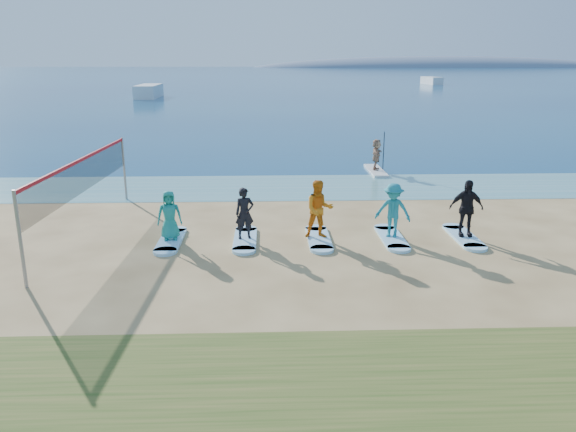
{
  "coord_description": "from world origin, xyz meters",
  "views": [
    {
      "loc": [
        -0.68,
        -13.62,
        5.56
      ],
      "look_at": [
        -0.09,
        2.0,
        1.1
      ],
      "focal_mm": 35.0,
      "sensor_mm": 36.0,
      "label": 1
    }
  ],
  "objects_px": {
    "student_3": "(393,210)",
    "boat_offshore_a": "(149,98)",
    "volleyball_net": "(83,176)",
    "surfboard_4": "(464,237)",
    "student_4": "(466,208)",
    "paddleboard": "(376,171)",
    "student_0": "(169,215)",
    "surfboard_2": "(319,239)",
    "surfboard_0": "(171,240)",
    "student_2": "(319,209)",
    "student_1": "(245,213)",
    "surfboard_3": "(391,238)",
    "surfboard_1": "(245,239)",
    "paddleboarder": "(376,154)",
    "boat_offshore_b": "(431,84)"
  },
  "relations": [
    {
      "from": "boat_offshore_a",
      "to": "student_4",
      "type": "relative_size",
      "value": 4.8
    },
    {
      "from": "volleyball_net",
      "to": "surfboard_2",
      "type": "relative_size",
      "value": 4.13
    },
    {
      "from": "student_2",
      "to": "surfboard_4",
      "type": "bearing_deg",
      "value": -4.31
    },
    {
      "from": "surfboard_2",
      "to": "student_3",
      "type": "height_order",
      "value": "student_3"
    },
    {
      "from": "surfboard_2",
      "to": "student_2",
      "type": "xyz_separation_m",
      "value": [
        0.0,
        0.0,
        0.96
      ]
    },
    {
      "from": "surfboard_3",
      "to": "student_4",
      "type": "relative_size",
      "value": 1.22
    },
    {
      "from": "student_1",
      "to": "surfboard_0",
      "type": "bearing_deg",
      "value": 164.96
    },
    {
      "from": "student_0",
      "to": "student_1",
      "type": "height_order",
      "value": "student_1"
    },
    {
      "from": "volleyball_net",
      "to": "student_3",
      "type": "height_order",
      "value": "volleyball_net"
    },
    {
      "from": "surfboard_3",
      "to": "surfboard_4",
      "type": "bearing_deg",
      "value": 0.0
    },
    {
      "from": "surfboard_3",
      "to": "volleyball_net",
      "type": "bearing_deg",
      "value": 174.08
    },
    {
      "from": "student_0",
      "to": "surfboard_2",
      "type": "height_order",
      "value": "student_0"
    },
    {
      "from": "paddleboard",
      "to": "student_4",
      "type": "bearing_deg",
      "value": -85.95
    },
    {
      "from": "student_3",
      "to": "surfboard_1",
      "type": "bearing_deg",
      "value": -158.5
    },
    {
      "from": "student_2",
      "to": "surfboard_3",
      "type": "relative_size",
      "value": 0.83
    },
    {
      "from": "student_0",
      "to": "student_1",
      "type": "bearing_deg",
      "value": -8.74
    },
    {
      "from": "student_1",
      "to": "surfboard_2",
      "type": "xyz_separation_m",
      "value": [
        2.31,
        0.0,
        -0.85
      ]
    },
    {
      "from": "paddleboard",
      "to": "boat_offshore_b",
      "type": "distance_m",
      "value": 94.72
    },
    {
      "from": "boat_offshore_a",
      "to": "student_2",
      "type": "height_order",
      "value": "student_2"
    },
    {
      "from": "boat_offshore_b",
      "to": "surfboard_2",
      "type": "distance_m",
      "value": 106.06
    },
    {
      "from": "student_2",
      "to": "surfboard_3",
      "type": "bearing_deg",
      "value": -4.31
    },
    {
      "from": "student_0",
      "to": "boat_offshore_a",
      "type": "bearing_deg",
      "value": 93.08
    },
    {
      "from": "paddleboarder",
      "to": "surfboard_1",
      "type": "xyz_separation_m",
      "value": [
        -6.14,
        -10.68,
        -0.83
      ]
    },
    {
      "from": "volleyball_net",
      "to": "surfboard_4",
      "type": "height_order",
      "value": "volleyball_net"
    },
    {
      "from": "surfboard_0",
      "to": "boat_offshore_a",
      "type": "bearing_deg",
      "value": 101.82
    },
    {
      "from": "volleyball_net",
      "to": "student_0",
      "type": "bearing_deg",
      "value": -19.59
    },
    {
      "from": "surfboard_2",
      "to": "boat_offshore_a",
      "type": "bearing_deg",
      "value": 105.72
    },
    {
      "from": "student_3",
      "to": "boat_offshore_b",
      "type": "bearing_deg",
      "value": 94.84
    },
    {
      "from": "volleyball_net",
      "to": "student_0",
      "type": "distance_m",
      "value": 3.2
    },
    {
      "from": "surfboard_4",
      "to": "student_2",
      "type": "bearing_deg",
      "value": 180.0
    },
    {
      "from": "volleyball_net",
      "to": "surfboard_4",
      "type": "relative_size",
      "value": 4.13
    },
    {
      "from": "student_3",
      "to": "boat_offshore_a",
      "type": "bearing_deg",
      "value": 129.12
    },
    {
      "from": "paddleboarder",
      "to": "surfboard_4",
      "type": "bearing_deg",
      "value": -161.41
    },
    {
      "from": "paddleboarder",
      "to": "boat_offshore_b",
      "type": "distance_m",
      "value": 94.73
    },
    {
      "from": "student_2",
      "to": "surfboard_4",
      "type": "height_order",
      "value": "student_2"
    },
    {
      "from": "surfboard_2",
      "to": "surfboard_0",
      "type": "bearing_deg",
      "value": 180.0
    },
    {
      "from": "paddleboarder",
      "to": "surfboard_0",
      "type": "height_order",
      "value": "paddleboarder"
    },
    {
      "from": "student_1",
      "to": "surfboard_4",
      "type": "relative_size",
      "value": 0.73
    },
    {
      "from": "student_1",
      "to": "volleyball_net",
      "type": "bearing_deg",
      "value": 153.84
    },
    {
      "from": "student_1",
      "to": "surfboard_4",
      "type": "height_order",
      "value": "student_1"
    },
    {
      "from": "paddleboard",
      "to": "student_4",
      "type": "distance_m",
      "value": 10.75
    },
    {
      "from": "surfboard_0",
      "to": "student_1",
      "type": "height_order",
      "value": "student_1"
    },
    {
      "from": "student_1",
      "to": "student_3",
      "type": "height_order",
      "value": "student_3"
    },
    {
      "from": "paddleboarder",
      "to": "surfboard_1",
      "type": "bearing_deg",
      "value": 164.49
    },
    {
      "from": "student_1",
      "to": "student_2",
      "type": "bearing_deg",
      "value": -15.04
    },
    {
      "from": "boat_offshore_a",
      "to": "boat_offshore_b",
      "type": "height_order",
      "value": "boat_offshore_a"
    },
    {
      "from": "student_3",
      "to": "surfboard_4",
      "type": "distance_m",
      "value": 2.48
    },
    {
      "from": "boat_offshore_b",
      "to": "student_3",
      "type": "xyz_separation_m",
      "value": [
        -30.22,
        -100.95,
        0.94
      ]
    },
    {
      "from": "paddleboard",
      "to": "surfboard_0",
      "type": "height_order",
      "value": "paddleboard"
    },
    {
      "from": "surfboard_1",
      "to": "student_3",
      "type": "relative_size",
      "value": 1.29
    }
  ]
}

